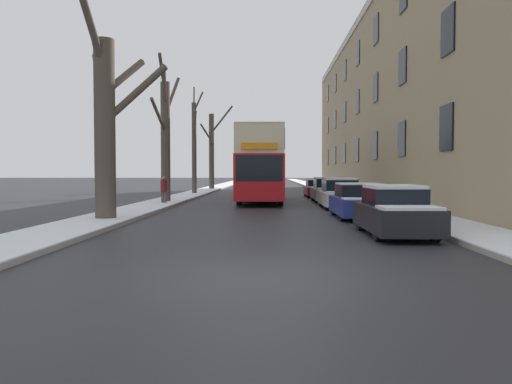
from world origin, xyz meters
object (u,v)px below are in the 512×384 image
parked_car_0 (395,212)px  oncoming_van (252,179)px  bare_tree_left_1 (165,136)px  parked_car_1 (359,202)px  parked_car_4 (317,189)px  bare_tree_left_0 (106,119)px  bare_tree_left_3 (212,149)px  parked_car_3 (327,191)px  pedestrian_left_sidewalk (164,189)px  double_decker_bus (261,162)px  bare_tree_left_2 (194,144)px  parked_car_2 (340,194)px

parked_car_0 → oncoming_van: oncoming_van is taller
bare_tree_left_1 → parked_car_1: bearing=-42.6°
parked_car_1 → oncoming_van: bearing=101.5°
bare_tree_left_1 → parked_car_0: bearing=-56.3°
bare_tree_left_1 → parked_car_4: size_ratio=1.91×
bare_tree_left_0 → bare_tree_left_3: size_ratio=0.92×
parked_car_3 → pedestrian_left_sidewalk: pedestrian_left_sidewalk is taller
parked_car_3 → oncoming_van: bearing=110.0°
parked_car_1 → parked_car_3: (0.00, 10.81, 0.04)m
bare_tree_left_1 → parked_car_1: 13.29m
parked_car_0 → bare_tree_left_3: bearing=104.3°
bare_tree_left_0 → parked_car_1: (9.45, 1.81, -3.09)m
bare_tree_left_1 → oncoming_van: 16.80m
parked_car_1 → bare_tree_left_1: bearing=137.4°
bare_tree_left_0 → double_decker_bus: size_ratio=0.68×
bare_tree_left_2 → parked_car_0: 27.51m
bare_tree_left_3 → pedestrian_left_sidewalk: bearing=-89.8°
parked_car_4 → parked_car_0: bearing=-90.0°
bare_tree_left_0 → bare_tree_left_2: (-0.07, 21.92, 0.33)m
double_decker_bus → parked_car_1: size_ratio=2.73×
parked_car_2 → oncoming_van: oncoming_van is taller
parked_car_0 → parked_car_4: (-0.00, 22.34, -0.06)m
bare_tree_left_3 → oncoming_van: 8.32m
parked_car_1 → parked_car_4: parked_car_1 is taller
bare_tree_left_3 → pedestrian_left_sidewalk: size_ratio=5.42×
bare_tree_left_3 → parked_car_3: bearing=-65.3°
parked_car_0 → parked_car_4: bearing=90.0°
bare_tree_left_1 → pedestrian_left_sidewalk: bearing=-82.2°
oncoming_van → parked_car_3: bearing=-70.0°
bare_tree_left_2 → parked_car_4: size_ratio=2.06×
pedestrian_left_sidewalk → parked_car_0: bearing=-35.8°
bare_tree_left_0 → parked_car_1: 10.10m
parked_car_4 → oncoming_van: (-5.05, 7.86, 0.60)m
bare_tree_left_1 → oncoming_van: size_ratio=1.44×
bare_tree_left_1 → parked_car_3: (9.48, 2.08, -3.21)m
bare_tree_left_3 → parked_car_0: 38.01m
parked_car_3 → double_decker_bus: bearing=177.5°
double_decker_bus → parked_car_1: double_decker_bus is taller
bare_tree_left_2 → oncoming_van: size_ratio=1.55×
bare_tree_left_0 → oncoming_van: size_ratio=1.38×
parked_car_2 → pedestrian_left_sidewalk: 9.45m
bare_tree_left_0 → double_decker_bus: bearing=67.2°
bare_tree_left_0 → parked_car_4: size_ratio=1.83×
parked_car_2 → parked_car_3: 5.39m
bare_tree_left_2 → oncoming_van: bare_tree_left_2 is taller
double_decker_bus → parked_car_0: (4.05, -16.48, -1.78)m
parked_car_0 → parked_car_2: (0.00, 10.91, 0.03)m
parked_car_1 → parked_car_2: 5.42m
double_decker_bus → parked_car_3: 4.43m
bare_tree_left_1 → parked_car_2: bearing=-19.2°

